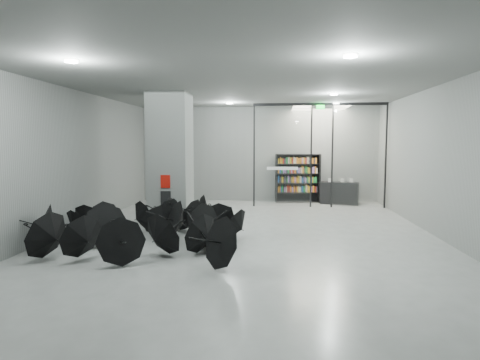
# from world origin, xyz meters

# --- Properties ---
(room) EXTENTS (14.00, 14.02, 4.01)m
(room) POSITION_xyz_m (0.00, 0.00, 2.84)
(room) COLOR gray
(room) RESTS_ON ground
(column) EXTENTS (1.20, 1.20, 4.00)m
(column) POSITION_xyz_m (-2.50, 2.00, 2.00)
(column) COLOR slate
(column) RESTS_ON ground
(fire_cabinet) EXTENTS (0.28, 0.04, 0.38)m
(fire_cabinet) POSITION_xyz_m (-2.50, 1.38, 1.35)
(fire_cabinet) COLOR #A50A07
(fire_cabinet) RESTS_ON column
(info_panel) EXTENTS (0.30, 0.03, 0.42)m
(info_panel) POSITION_xyz_m (-2.50, 1.38, 0.85)
(info_panel) COLOR black
(info_panel) RESTS_ON column
(exit_sign) EXTENTS (0.30, 0.06, 0.15)m
(exit_sign) POSITION_xyz_m (2.40, 5.30, 3.82)
(exit_sign) COLOR #0CE533
(exit_sign) RESTS_ON room
(glass_partition) EXTENTS (5.06, 0.08, 4.00)m
(glass_partition) POSITION_xyz_m (2.39, 5.50, 2.18)
(glass_partition) COLOR silver
(glass_partition) RESTS_ON ground
(bookshelf) EXTENTS (1.87, 0.59, 2.02)m
(bookshelf) POSITION_xyz_m (1.67, 6.75, 1.01)
(bookshelf) COLOR black
(bookshelf) RESTS_ON ground
(shop_counter) EXTENTS (1.60, 0.93, 0.90)m
(shop_counter) POSITION_xyz_m (3.34, 6.37, 0.45)
(shop_counter) COLOR black
(shop_counter) RESTS_ON ground
(umbrella_cluster) EXTENTS (5.65, 4.88, 1.32)m
(umbrella_cluster) POSITION_xyz_m (-2.23, -0.73, 0.32)
(umbrella_cluster) COLOR black
(umbrella_cluster) RESTS_ON ground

